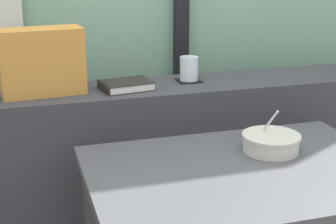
{
  "coord_description": "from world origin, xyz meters",
  "views": [
    {
      "loc": [
        -0.6,
        -1.47,
        1.38
      ],
      "look_at": [
        -0.02,
        0.44,
        0.75
      ],
      "focal_mm": 54.89,
      "sensor_mm": 36.0,
      "label": 1
    }
  ],
  "objects": [
    {
      "name": "coaster_square",
      "position": [
        0.11,
        0.58,
        0.84
      ],
      "size": [
        0.1,
        0.1,
        0.0
      ],
      "primitive_type": "cube",
      "color": "black",
      "rests_on": "dark_console_ledge"
    },
    {
      "name": "breakfast_table",
      "position": [
        0.09,
        -0.06,
        0.58
      ],
      "size": [
        1.03,
        0.72,
        0.69
      ],
      "color": "#414145",
      "rests_on": "ground"
    },
    {
      "name": "closed_book",
      "position": [
        -0.18,
        0.53,
        0.85
      ],
      "size": [
        0.22,
        0.18,
        0.03
      ],
      "color": "black",
      "rests_on": "dark_console_ledge"
    },
    {
      "name": "juice_glass",
      "position": [
        0.11,
        0.58,
        0.89
      ],
      "size": [
        0.08,
        0.08,
        0.1
      ],
      "color": "white",
      "rests_on": "coaster_square"
    },
    {
      "name": "soup_bowl",
      "position": [
        0.24,
        0.05,
        0.73
      ],
      "size": [
        0.21,
        0.21,
        0.16
      ],
      "color": "beige",
      "rests_on": "breakfast_table"
    },
    {
      "name": "throw_pillow",
      "position": [
        -0.5,
        0.55,
        0.96
      ],
      "size": [
        0.33,
        0.17,
        0.26
      ],
      "primitive_type": "cube",
      "rotation": [
        0.0,
        0.0,
        0.1
      ],
      "color": "#D18938",
      "rests_on": "dark_console_ledge"
    },
    {
      "name": "dark_console_ledge",
      "position": [
        0.0,
        0.55,
        0.42
      ],
      "size": [
        2.8,
        0.33,
        0.83
      ],
      "primitive_type": "cube",
      "color": "#38383D",
      "rests_on": "ground"
    }
  ]
}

